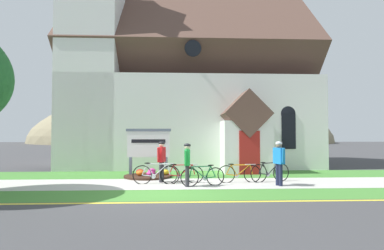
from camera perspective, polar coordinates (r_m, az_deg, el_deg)
ground at (r=14.27m, az=-5.16°, el=-9.48°), size 140.00×140.00×0.00m
sidewalk_slab at (r=12.28m, az=1.19°, el=-10.72°), size 32.00×2.68×0.01m
grass_verge at (r=10.05m, az=2.11°, el=-12.71°), size 32.00×1.85×0.01m
church_lawn at (r=15.02m, az=0.45°, el=-9.09°), size 24.00×2.88×0.01m
curb_paint_stripe at (r=9.00m, az=2.70°, el=-13.99°), size 28.00×0.16×0.01m
church_building at (r=20.46m, az=-2.06°, el=6.70°), size 15.19×10.28×14.23m
church_sign at (r=14.28m, az=-8.02°, el=-3.64°), size 2.05×0.16×2.18m
flower_bed at (r=14.14m, az=-8.06°, el=-9.16°), size 2.11×2.11×0.34m
bicycle_orange at (r=13.03m, az=14.18°, el=-8.44°), size 1.73×0.53×0.83m
bicycle_red at (r=12.31m, az=-1.94°, el=-9.00°), size 1.72×0.08×0.78m
bicycle_green at (r=11.64m, az=2.01°, el=-9.41°), size 1.67×0.34×0.80m
bicycle_yellow at (r=12.59m, az=8.70°, el=-8.81°), size 1.77×0.17×0.78m
bicycle_silver at (r=12.12m, az=-6.67°, el=-8.99°), size 1.82×0.10×0.85m
cyclist_in_orange_jersey at (r=11.41m, az=-0.88°, el=-6.78°), size 0.27×0.69×1.59m
cyclist_in_green_jersey at (r=12.05m, az=15.75°, el=-6.20°), size 0.35×0.74×1.66m
cyclist_in_red_jersey at (r=12.55m, az=-5.63°, el=-6.14°), size 0.32×0.72×1.64m
roadside_conifer at (r=22.44m, az=16.73°, el=7.74°), size 3.38×3.38×8.84m
distant_hill at (r=78.36m, az=-1.68°, el=-3.24°), size 74.08×53.01×24.70m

